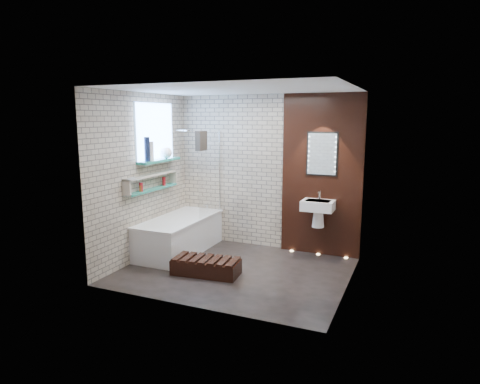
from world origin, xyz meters
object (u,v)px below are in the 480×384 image
at_px(washbasin, 318,209).
at_px(walnut_step, 206,267).
at_px(bath_screen, 210,174).
at_px(bathtub, 180,235).
at_px(led_mirror, 322,154).

xyz_separation_m(washbasin, walnut_step, (-1.29, -1.37, -0.68)).
bearing_deg(walnut_step, bath_screen, 114.16).
distance_m(bathtub, bath_screen, 1.14).
height_order(washbasin, led_mirror, led_mirror).
bearing_deg(washbasin, walnut_step, -133.10).
height_order(led_mirror, walnut_step, led_mirror).
relative_size(bathtub, walnut_step, 1.83).
bearing_deg(washbasin, bathtub, -163.99).
xyz_separation_m(bathtub, led_mirror, (2.17, 0.78, 1.36)).
bearing_deg(walnut_step, washbasin, 46.90).
xyz_separation_m(led_mirror, walnut_step, (-1.29, -1.53, -1.54)).
xyz_separation_m(bathtub, washbasin, (2.17, 0.62, 0.50)).
xyz_separation_m(bathtub, bath_screen, (0.35, 0.44, 0.99)).
bearing_deg(washbasin, bath_screen, -174.22).
distance_m(washbasin, led_mirror, 0.88).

